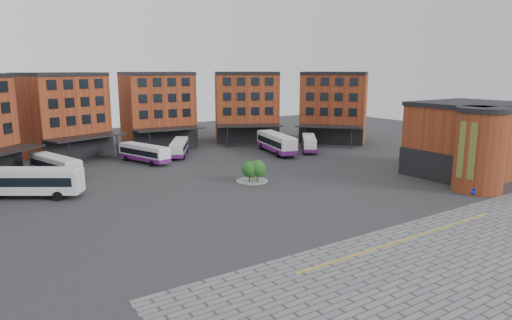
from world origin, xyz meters
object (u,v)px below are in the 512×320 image
bus_d (179,147)px  blue_car (478,188)px  bus_c (144,153)px  bus_a (28,181)px  bus_b (55,166)px  bus_f (309,143)px  tree_island (254,170)px  bus_e (276,143)px

bus_d → blue_car: size_ratio=2.35×
bus_c → bus_a: bearing=-164.7°
bus_b → bus_f: 44.03m
tree_island → blue_car: (20.23, -20.14, -0.99)m
bus_b → blue_car: size_ratio=2.66×
bus_b → bus_c: size_ratio=1.03×
bus_f → bus_a: bearing=-135.8°
bus_b → bus_d: size_ratio=1.14×
blue_car → bus_c: bearing=31.0°
bus_b → blue_car: bus_b is taller
bus_a → tree_island: bearing=-74.4°
bus_a → bus_c: bearing=-23.3°
tree_island → bus_e: bus_e is taller
bus_c → bus_d: bus_c is taller
bus_f → bus_c: bearing=-155.2°
bus_f → blue_car: 34.49m
bus_b → bus_d: 22.13m
bus_b → bus_f: bearing=-20.8°
bus_c → blue_car: 49.83m
bus_d → bus_f: 24.14m
bus_c → blue_car: (28.05, -41.17, -0.92)m
bus_d → blue_car: (20.79, -43.41, -0.84)m
bus_a → bus_e: (42.07, 7.19, -0.18)m
bus_b → bus_a: bearing=-133.1°
bus_a → bus_b: size_ratio=1.08×
bus_a → blue_car: bus_a is taller
tree_island → bus_a: bus_a is taller
bus_b → bus_c: bus_b is taller
bus_a → blue_car: 55.13m
bus_d → blue_car: bus_d is taller
tree_island → bus_d: bearing=91.4°
bus_a → blue_car: (46.98, -28.81, -1.42)m
bus_a → bus_c: size_ratio=1.12×
bus_d → blue_car: 48.14m
bus_e → bus_f: (6.52, -1.56, -0.41)m
bus_b → bus_d: bus_b is taller
bus_b → bus_e: size_ratio=0.86×
bus_b → bus_f: size_ratio=1.20×
bus_e → bus_b: bearing=-169.4°
bus_a → bus_d: bus_a is taller
bus_d → bus_f: (22.41, -8.97, -0.01)m
bus_c → blue_car: bearing=-73.6°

